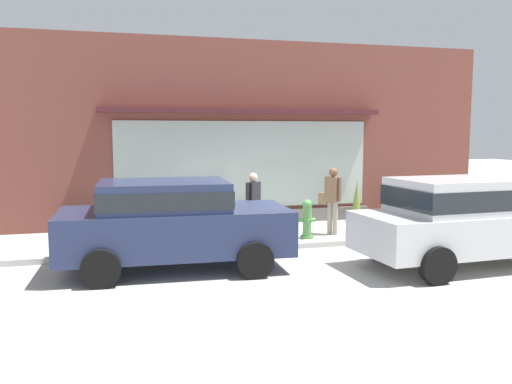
{
  "coord_description": "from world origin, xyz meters",
  "views": [
    {
      "loc": [
        -3.43,
        -10.77,
        2.48
      ],
      "look_at": [
        -0.15,
        1.2,
        1.07
      ],
      "focal_mm": 37.45,
      "sensor_mm": 36.0,
      "label": 1
    }
  ],
  "objects_px": {
    "potted_plant_window_right": "(250,217)",
    "potted_plant_window_center": "(416,205)",
    "parked_car_silver": "(463,217)",
    "potted_plant_near_hydrant": "(396,206)",
    "fire_hydrant": "(307,219)",
    "pedestrian_with_handbag": "(332,196)",
    "pedestrian_passerby": "(253,202)",
    "parked_car_navy": "(172,220)",
    "potted_plant_trailing_edge": "(357,202)",
    "potted_plant_doorstep": "(79,220)",
    "potted_plant_low_front": "(155,216)"
  },
  "relations": [
    {
      "from": "pedestrian_passerby",
      "to": "potted_plant_doorstep",
      "type": "relative_size",
      "value": 2.11
    },
    {
      "from": "parked_car_silver",
      "to": "pedestrian_with_handbag",
      "type": "bearing_deg",
      "value": 104.64
    },
    {
      "from": "parked_car_navy",
      "to": "parked_car_silver",
      "type": "distance_m",
      "value": 5.31
    },
    {
      "from": "pedestrian_passerby",
      "to": "fire_hydrant",
      "type": "bearing_deg",
      "value": 141.8
    },
    {
      "from": "fire_hydrant",
      "to": "parked_car_navy",
      "type": "height_order",
      "value": "parked_car_navy"
    },
    {
      "from": "pedestrian_with_handbag",
      "to": "potted_plant_window_right",
      "type": "xyz_separation_m",
      "value": [
        -1.63,
        1.61,
        -0.68
      ]
    },
    {
      "from": "parked_car_navy",
      "to": "potted_plant_trailing_edge",
      "type": "relative_size",
      "value": 3.58
    },
    {
      "from": "fire_hydrant",
      "to": "potted_plant_near_hydrant",
      "type": "height_order",
      "value": "fire_hydrant"
    },
    {
      "from": "potted_plant_window_right",
      "to": "pedestrian_passerby",
      "type": "bearing_deg",
      "value": -101.82
    },
    {
      "from": "potted_plant_trailing_edge",
      "to": "potted_plant_window_center",
      "type": "distance_m",
      "value": 1.87
    },
    {
      "from": "potted_plant_doorstep",
      "to": "potted_plant_low_front",
      "type": "relative_size",
      "value": 0.96
    },
    {
      "from": "fire_hydrant",
      "to": "potted_plant_window_right",
      "type": "distance_m",
      "value": 2.09
    },
    {
      "from": "pedestrian_with_handbag",
      "to": "potted_plant_trailing_edge",
      "type": "distance_m",
      "value": 2.13
    },
    {
      "from": "pedestrian_passerby",
      "to": "potted_plant_near_hydrant",
      "type": "height_order",
      "value": "pedestrian_passerby"
    },
    {
      "from": "potted_plant_doorstep",
      "to": "parked_car_silver",
      "type": "bearing_deg",
      "value": -35.18
    },
    {
      "from": "potted_plant_doorstep",
      "to": "potted_plant_near_hydrant",
      "type": "distance_m",
      "value": 8.35
    },
    {
      "from": "parked_car_silver",
      "to": "potted_plant_near_hydrant",
      "type": "bearing_deg",
      "value": 71.14
    },
    {
      "from": "pedestrian_with_handbag",
      "to": "potted_plant_window_right",
      "type": "height_order",
      "value": "pedestrian_with_handbag"
    },
    {
      "from": "potted_plant_low_front",
      "to": "potted_plant_window_center",
      "type": "distance_m",
      "value": 7.35
    },
    {
      "from": "parked_car_navy",
      "to": "potted_plant_window_center",
      "type": "xyz_separation_m",
      "value": [
        7.36,
        3.82,
        -0.53
      ]
    },
    {
      "from": "fire_hydrant",
      "to": "parked_car_silver",
      "type": "relative_size",
      "value": 0.22
    },
    {
      "from": "pedestrian_passerby",
      "to": "pedestrian_with_handbag",
      "type": "bearing_deg",
      "value": 151.95
    },
    {
      "from": "potted_plant_trailing_edge",
      "to": "pedestrian_with_handbag",
      "type": "bearing_deg",
      "value": -132.28
    },
    {
      "from": "pedestrian_with_handbag",
      "to": "potted_plant_near_hydrant",
      "type": "height_order",
      "value": "pedestrian_with_handbag"
    },
    {
      "from": "potted_plant_window_center",
      "to": "pedestrian_with_handbag",
      "type": "bearing_deg",
      "value": -154.91
    },
    {
      "from": "fire_hydrant",
      "to": "pedestrian_with_handbag",
      "type": "height_order",
      "value": "pedestrian_with_handbag"
    },
    {
      "from": "pedestrian_with_handbag",
      "to": "potted_plant_doorstep",
      "type": "bearing_deg",
      "value": 41.93
    },
    {
      "from": "parked_car_navy",
      "to": "potted_plant_near_hydrant",
      "type": "xyz_separation_m",
      "value": [
        6.55,
        3.58,
        -0.48
      ]
    },
    {
      "from": "fire_hydrant",
      "to": "potted_plant_window_right",
      "type": "height_order",
      "value": "fire_hydrant"
    },
    {
      "from": "fire_hydrant",
      "to": "parked_car_silver",
      "type": "bearing_deg",
      "value": -60.33
    },
    {
      "from": "fire_hydrant",
      "to": "parked_car_navy",
      "type": "xyz_separation_m",
      "value": [
        -3.35,
        -2.02,
        0.45
      ]
    },
    {
      "from": "parked_car_silver",
      "to": "potted_plant_window_right",
      "type": "xyz_separation_m",
      "value": [
        -2.72,
        5.08,
        -0.66
      ]
    },
    {
      "from": "pedestrian_with_handbag",
      "to": "potted_plant_low_front",
      "type": "distance_m",
      "value": 4.45
    },
    {
      "from": "potted_plant_window_right",
      "to": "pedestrian_with_handbag",
      "type": "bearing_deg",
      "value": -44.54
    },
    {
      "from": "fire_hydrant",
      "to": "potted_plant_near_hydrant",
      "type": "relative_size",
      "value": 1.13
    },
    {
      "from": "potted_plant_doorstep",
      "to": "potted_plant_trailing_edge",
      "type": "height_order",
      "value": "potted_plant_trailing_edge"
    },
    {
      "from": "fire_hydrant",
      "to": "pedestrian_passerby",
      "type": "height_order",
      "value": "pedestrian_passerby"
    },
    {
      "from": "pedestrian_with_handbag",
      "to": "pedestrian_passerby",
      "type": "xyz_separation_m",
      "value": [
        -2.0,
        -0.13,
        -0.05
      ]
    },
    {
      "from": "pedestrian_passerby",
      "to": "potted_plant_doorstep",
      "type": "bearing_deg",
      "value": -53.99
    },
    {
      "from": "pedestrian_with_handbag",
      "to": "potted_plant_window_right",
      "type": "relative_size",
      "value": 3.12
    },
    {
      "from": "pedestrian_passerby",
      "to": "potted_plant_doorstep",
      "type": "distance_m",
      "value": 4.23
    },
    {
      "from": "fire_hydrant",
      "to": "potted_plant_doorstep",
      "type": "bearing_deg",
      "value": 161.57
    },
    {
      "from": "pedestrian_with_handbag",
      "to": "parked_car_silver",
      "type": "xyz_separation_m",
      "value": [
        1.09,
        -3.47,
        -0.02
      ]
    },
    {
      "from": "fire_hydrant",
      "to": "pedestrian_with_handbag",
      "type": "relative_size",
      "value": 0.56
    },
    {
      "from": "potted_plant_window_right",
      "to": "potted_plant_window_center",
      "type": "height_order",
      "value": "potted_plant_window_center"
    },
    {
      "from": "pedestrian_passerby",
      "to": "parked_car_navy",
      "type": "bearing_deg",
      "value": 13.92
    },
    {
      "from": "parked_car_silver",
      "to": "potted_plant_trailing_edge",
      "type": "distance_m",
      "value": 5.05
    },
    {
      "from": "potted_plant_doorstep",
      "to": "potted_plant_window_center",
      "type": "relative_size",
      "value": 0.99
    },
    {
      "from": "parked_car_navy",
      "to": "parked_car_silver",
      "type": "height_order",
      "value": "parked_car_silver"
    },
    {
      "from": "pedestrian_with_handbag",
      "to": "potted_plant_window_right",
      "type": "distance_m",
      "value": 2.39
    }
  ]
}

